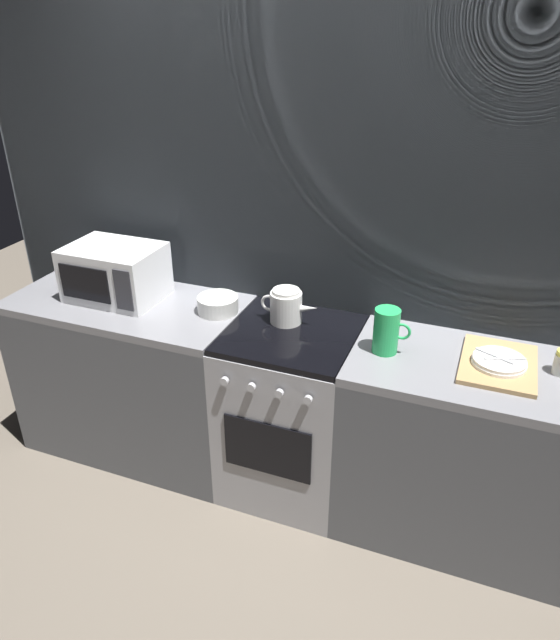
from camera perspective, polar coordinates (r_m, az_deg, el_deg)
The scene contains 10 objects.
ground_plane at distance 3.23m, azimuth 0.96°, elevation -15.26°, with size 8.00×8.00×0.00m, color #6B6054.
back_wall at distance 2.85m, azimuth 3.43°, elevation 7.09°, with size 3.60×0.05×2.40m.
counter_left at distance 3.30m, azimuth -13.83°, elevation -5.21°, with size 1.20×0.60×0.90m.
stove_unit at distance 2.94m, azimuth 1.02°, elevation -8.86°, with size 0.60×0.63×0.90m.
counter_right at distance 2.83m, azimuth 18.80°, elevation -12.31°, with size 1.20×0.60×0.90m.
microwave at distance 3.09m, azimuth -15.71°, elevation 4.49°, with size 0.46×0.35×0.27m.
kettle at distance 2.75m, azimuth 0.61°, elevation 1.34°, with size 0.28×0.15×0.17m.
mixing_bowl at distance 2.87m, azimuth -6.05°, elevation 1.52°, with size 0.20×0.20×0.08m, color silver.
pitcher at distance 2.54m, azimuth 10.30°, elevation -1.04°, with size 0.16×0.11×0.20m.
dish_pile at distance 2.59m, azimuth 20.45°, elevation -3.94°, with size 0.30×0.40×0.06m.
Camera 1 is at (0.81, -2.22, 2.20)m, focal length 32.97 mm.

